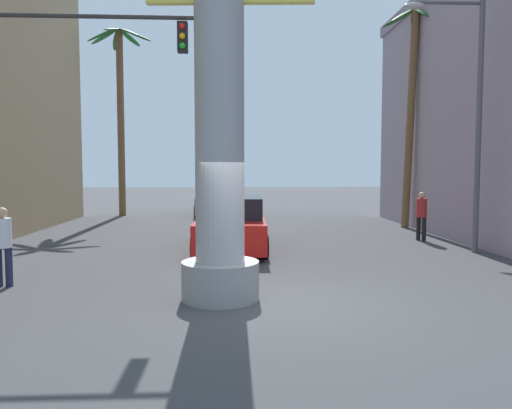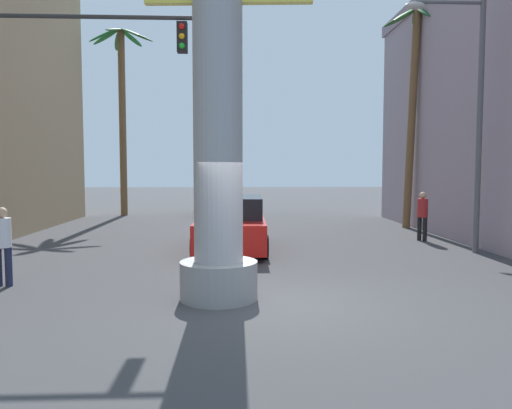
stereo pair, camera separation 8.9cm
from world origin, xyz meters
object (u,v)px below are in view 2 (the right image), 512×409
Objects in this scene: neon_sign_pole at (218,29)px; traffic_light_mast at (61,89)px; palm_tree_mid_right at (413,93)px; car_far at (217,200)px; street_lamp at (468,101)px; palm_tree_far_left at (122,97)px; car_lead at (231,224)px; pedestrian_curb_left at (2,240)px; pedestrian_mid_right at (423,213)px.

neon_sign_pole is 1.82× the size of traffic_light_mast.
car_far is at bearing 141.86° from palm_tree_mid_right.
traffic_light_mast is (-10.59, -1.74, -0.02)m from street_lamp.
car_far is at bearing 2.76° from palm_tree_far_left.
palm_tree_mid_right is (11.16, 7.69, 1.12)m from traffic_light_mast.
pedestrian_curb_left is (-4.61, -4.58, 0.20)m from car_lead.
pedestrian_curb_left is at bearing -109.15° from traffic_light_mast.
palm_tree_far_left is 16.37m from pedestrian_curb_left.
palm_tree_mid_right is (7.18, 4.93, 4.63)m from car_lead.
street_lamp reaches higher than traffic_light_mast.
street_lamp reaches higher than pedestrian_mid_right.
neon_sign_pole is 13.02m from palm_tree_mid_right.
pedestrian_mid_right is (6.51, 7.12, -3.91)m from neon_sign_pole.
car_lead is 11.21m from car_far.
street_lamp is at bearing 17.58° from pedestrian_curb_left.
street_lamp is 4.39× the size of pedestrian_mid_right.
palm_tree_mid_right is at bearing 34.59° from traffic_light_mast.
pedestrian_mid_right is (10.28, 4.11, -3.31)m from traffic_light_mast.
car_lead is 6.50m from pedestrian_curb_left.
palm_tree_mid_right reaches higher than car_lead.
neon_sign_pole is 1.16× the size of palm_tree_far_left.
neon_sign_pole reaches higher than palm_tree_mid_right.
palm_tree_far_left is at bearing 107.70° from neon_sign_pole.
palm_tree_mid_right is at bearing 55.38° from neon_sign_pole.
pedestrian_curb_left is at bearing -103.62° from car_far.
car_far is 0.52× the size of palm_tree_mid_right.
pedestrian_curb_left is 12.42m from pedestrian_mid_right.
neon_sign_pole is 17.46m from car_far.
street_lamp is at bearing -44.57° from palm_tree_far_left.
pedestrian_mid_right is at bearing -103.73° from palm_tree_mid_right.
palm_tree_far_left reaches higher than car_lead.
car_far is at bearing 76.38° from pedestrian_curb_left.
pedestrian_curb_left reaches higher than car_lead.
palm_tree_far_left is (-12.16, 11.98, 1.74)m from street_lamp.
car_far is 16.22m from pedestrian_curb_left.
neon_sign_pole is 10.41m from pedestrian_mid_right.
palm_tree_mid_right is at bearing 84.54° from street_lamp.
traffic_light_mast is 13.60m from palm_tree_mid_right.
neon_sign_pole is 17.60m from palm_tree_far_left.
car_lead is 0.52× the size of palm_tree_far_left.
traffic_light_mast is at bearing -145.41° from palm_tree_mid_right.
palm_tree_mid_right is at bearing 34.46° from car_lead.
car_far is 2.80× the size of pedestrian_curb_left.
pedestrian_mid_right reaches higher than pedestrian_curb_left.
traffic_light_mast is 13.92m from palm_tree_far_left.
palm_tree_far_left is at bearing 140.97° from pedestrian_mid_right.
traffic_light_mast is at bearing -158.21° from pedestrian_mid_right.
palm_tree_far_left is 5.86× the size of pedestrian_curb_left.
pedestrian_curb_left is 1.00× the size of pedestrian_mid_right.
palm_tree_far_left is at bearing 96.54° from traffic_light_mast.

